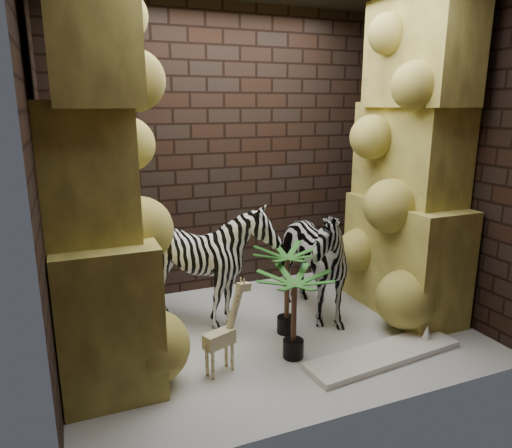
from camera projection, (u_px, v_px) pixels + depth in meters
name	position (u px, v px, depth m)	size (l,w,h in m)	color
floor	(271.00, 333.00, 4.23)	(3.50, 3.50, 0.00)	silver
wall_back	(225.00, 153.00, 4.98)	(3.50, 3.50, 0.00)	black
wall_front	(360.00, 192.00, 2.74)	(3.50, 3.50, 0.00)	black
wall_left	(41.00, 179.00, 3.22)	(3.00, 3.00, 0.00)	black
wall_right	(439.00, 158.00, 4.50)	(3.00, 3.00, 0.00)	black
rock_pillar_left	(94.00, 176.00, 3.35)	(0.68, 1.30, 3.00)	#E3D45A
rock_pillar_right	(411.00, 160.00, 4.38)	(0.58, 1.25, 3.00)	#E3D45A
zebra_right	(304.00, 249.00, 4.44)	(0.61, 1.13, 1.34)	white
zebra_left	(209.00, 270.00, 4.29)	(0.95, 1.17, 1.06)	white
giraffe_toy	(219.00, 329.00, 3.51)	(0.37, 0.12, 0.73)	beige
palm_front	(287.00, 291.00, 4.14)	(0.36, 0.36, 0.80)	#1B5F22
palm_back	(294.00, 316.00, 3.74)	(0.36, 0.36, 0.73)	#1B5F22
surfboard	(383.00, 355.00, 3.81)	(1.38, 0.34, 0.05)	white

